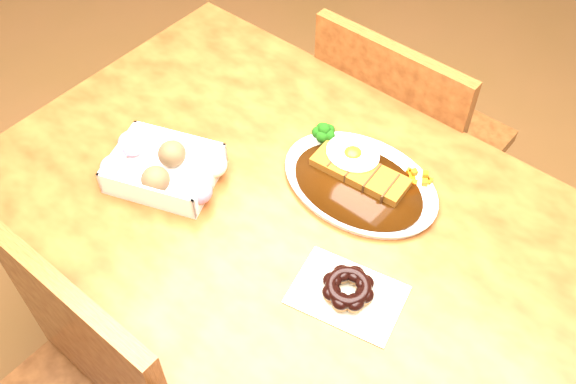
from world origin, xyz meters
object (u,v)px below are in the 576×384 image
Objects in this scene: katsu_curry_plate at (359,177)px; chair_far at (402,144)px; table at (288,239)px; donut_box at (164,168)px; pon_de_ring at (348,289)px.

chair_far is at bearing 105.48° from katsu_curry_plate.
table is 4.83× the size of donut_box.
table is 1.38× the size of chair_far.
katsu_curry_plate is at bearing 121.36° from pon_de_ring.
donut_box is at bearing -178.53° from pon_de_ring.
chair_far reaches higher than donut_box.
chair_far reaches higher than table.
table is at bearing 21.09° from donut_box.
katsu_curry_plate is at bearing 65.24° from table.
chair_far reaches higher than katsu_curry_plate.
katsu_curry_plate reaches higher than donut_box.
donut_box is at bearing 73.11° from chair_far.
donut_box is (-0.19, -0.63, 0.30)m from chair_far.
table is at bearing 95.12° from chair_far.
chair_far is at bearing 72.79° from donut_box.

